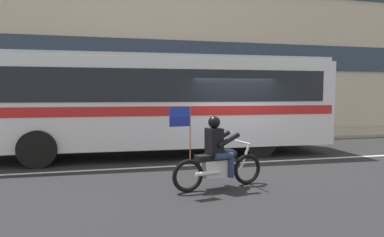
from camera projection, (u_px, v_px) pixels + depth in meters
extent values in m
plane|color=black|center=(233.00, 159.00, 10.10)|extent=(60.00, 60.00, 0.00)
cube|color=gray|center=(195.00, 136.00, 15.05)|extent=(28.00, 3.80, 0.15)
cube|color=silver|center=(240.00, 163.00, 9.52)|extent=(26.60, 0.14, 0.01)
cube|color=#B2A893|center=(185.00, 22.00, 16.85)|extent=(28.00, 0.80, 11.59)
cube|color=#233347|center=(186.00, 54.00, 16.56)|extent=(25.76, 0.10, 1.40)
cube|color=silver|center=(159.00, 103.00, 10.65)|extent=(11.31, 2.91, 2.70)
cube|color=black|center=(158.00, 86.00, 10.61)|extent=(10.41, 2.92, 0.96)
cube|color=red|center=(159.00, 109.00, 10.67)|extent=(11.09, 2.93, 0.28)
cube|color=#ADB1BA|center=(158.00, 60.00, 10.55)|extent=(11.08, 2.78, 0.16)
cylinder|color=black|center=(37.00, 149.00, 8.82)|extent=(1.04, 0.30, 1.04)
cylinder|color=black|center=(260.00, 141.00, 10.29)|extent=(1.04, 0.30, 1.04)
torus|color=black|center=(247.00, 169.00, 7.25)|extent=(0.69, 0.22, 0.69)
torus|color=black|center=(188.00, 176.00, 6.66)|extent=(0.69, 0.22, 0.69)
cube|color=silver|center=(217.00, 168.00, 6.92)|extent=(0.68, 0.40, 0.36)
ellipsoid|color=black|center=(227.00, 154.00, 7.00)|extent=(0.52, 0.37, 0.24)
cube|color=black|center=(209.00, 158.00, 6.83)|extent=(0.60, 0.36, 0.12)
cylinder|color=silver|center=(245.00, 156.00, 7.20)|extent=(0.28, 0.11, 0.58)
cylinder|color=silver|center=(242.00, 142.00, 7.14)|extent=(0.16, 0.64, 0.04)
cylinder|color=silver|center=(208.00, 173.00, 6.66)|extent=(0.56, 0.19, 0.09)
cube|color=black|center=(214.00, 141.00, 6.85)|extent=(0.34, 0.41, 0.56)
sphere|color=black|center=(214.00, 122.00, 6.82)|extent=(0.26, 0.26, 0.26)
cylinder|color=#232D4C|center=(216.00, 153.00, 7.10)|extent=(0.44, 0.23, 0.15)
cylinder|color=#232D4C|center=(223.00, 163.00, 7.19)|extent=(0.13, 0.13, 0.46)
cylinder|color=#232D4C|center=(224.00, 156.00, 6.77)|extent=(0.44, 0.23, 0.15)
cylinder|color=#232D4C|center=(231.00, 167.00, 6.86)|extent=(0.13, 0.13, 0.46)
cylinder|color=black|center=(219.00, 138.00, 7.13)|extent=(0.53, 0.21, 0.32)
cylinder|color=black|center=(229.00, 140.00, 6.76)|extent=(0.53, 0.21, 0.32)
cylinder|color=olive|center=(190.00, 137.00, 6.62)|extent=(0.02, 0.02, 1.25)
cube|color=#1933A5|center=(180.00, 112.00, 6.48)|extent=(0.44, 0.10, 0.20)
cube|color=navy|center=(180.00, 122.00, 6.50)|extent=(0.44, 0.10, 0.20)
cylinder|color=red|center=(207.00, 131.00, 13.75)|extent=(0.22, 0.22, 0.58)
sphere|color=red|center=(207.00, 123.00, 13.72)|extent=(0.20, 0.20, 0.20)
cylinder|color=red|center=(208.00, 131.00, 13.61)|extent=(0.09, 0.10, 0.09)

